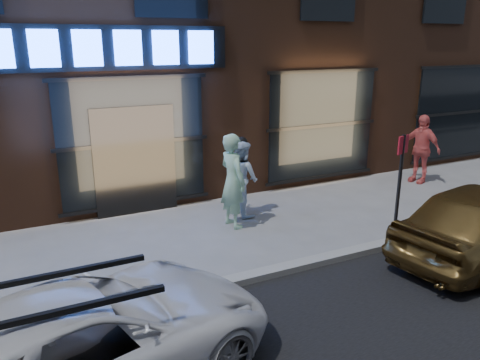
% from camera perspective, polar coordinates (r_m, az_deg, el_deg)
% --- Properties ---
extents(ground, '(90.00, 90.00, 0.00)m').
position_cam_1_polar(ground, '(7.48, -4.59, -13.48)').
color(ground, slate).
rests_on(ground, ground).
extents(curb, '(60.00, 0.25, 0.12)m').
position_cam_1_polar(curb, '(7.45, -4.60, -13.08)').
color(curb, gray).
rests_on(curb, ground).
extents(man_bowtie, '(0.56, 0.77, 1.97)m').
position_cam_1_polar(man_bowtie, '(9.58, -0.89, -0.11)').
color(man_bowtie, '#A4D7B9').
rests_on(man_bowtie, ground).
extents(man_cap, '(0.78, 0.92, 1.69)m').
position_cam_1_polar(man_cap, '(10.28, 0.22, 0.26)').
color(man_cap, white).
rests_on(man_cap, ground).
extents(passerby, '(0.70, 1.17, 1.86)m').
position_cam_1_polar(passerby, '(13.60, 21.16, 3.58)').
color(passerby, '#E96360').
rests_on(passerby, ground).
extents(white_suv, '(4.79, 3.09, 1.23)m').
position_cam_1_polar(white_suv, '(5.62, -18.43, -18.23)').
color(white_suv, silver).
rests_on(white_suv, ground).
extents(sign_post, '(0.33, 0.13, 2.11)m').
position_cam_1_polar(sign_post, '(9.22, 18.90, 0.17)').
color(sign_post, '#262628').
rests_on(sign_post, ground).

